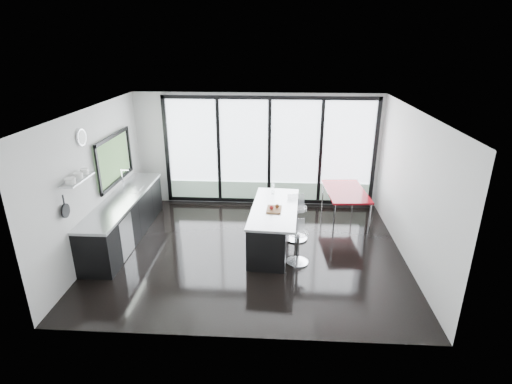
# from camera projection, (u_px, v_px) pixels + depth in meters

# --- Properties ---
(floor) EXTENTS (6.00, 5.00, 0.00)m
(floor) POSITION_uv_depth(u_px,v_px,m) (250.00, 250.00, 8.02)
(floor) COLOR black
(floor) RESTS_ON ground
(ceiling) EXTENTS (6.00, 5.00, 0.00)m
(ceiling) POSITION_uv_depth(u_px,v_px,m) (249.00, 111.00, 7.01)
(ceiling) COLOR white
(ceiling) RESTS_ON wall_back
(wall_back) EXTENTS (6.00, 0.09, 2.80)m
(wall_back) POSITION_uv_depth(u_px,v_px,m) (268.00, 156.00, 9.84)
(wall_back) COLOR beige
(wall_back) RESTS_ON ground
(wall_front) EXTENTS (6.00, 0.00, 2.80)m
(wall_front) POSITION_uv_depth(u_px,v_px,m) (236.00, 251.00, 5.19)
(wall_front) COLOR beige
(wall_front) RESTS_ON ground
(wall_left) EXTENTS (0.26, 5.00, 2.80)m
(wall_left) POSITION_uv_depth(u_px,v_px,m) (101.00, 170.00, 7.88)
(wall_left) COLOR beige
(wall_left) RESTS_ON ground
(wall_right) EXTENTS (0.00, 5.00, 2.80)m
(wall_right) POSITION_uv_depth(u_px,v_px,m) (412.00, 189.00, 7.35)
(wall_right) COLOR beige
(wall_right) RESTS_ON ground
(counter_cabinets) EXTENTS (0.69, 3.24, 1.36)m
(counter_cabinets) POSITION_uv_depth(u_px,v_px,m) (125.00, 218.00, 8.37)
(counter_cabinets) COLOR black
(counter_cabinets) RESTS_ON floor
(island) EXTENTS (1.03, 2.18, 1.13)m
(island) POSITION_uv_depth(u_px,v_px,m) (271.00, 226.00, 8.06)
(island) COLOR black
(island) RESTS_ON floor
(bar_stool_near) EXTENTS (0.51, 0.51, 0.66)m
(bar_stool_near) POSITION_uv_depth(u_px,v_px,m) (298.00, 247.00, 7.47)
(bar_stool_near) COLOR silver
(bar_stool_near) RESTS_ON floor
(bar_stool_far) EXTENTS (0.54, 0.54, 0.74)m
(bar_stool_far) POSITION_uv_depth(u_px,v_px,m) (297.00, 223.00, 8.36)
(bar_stool_far) COLOR silver
(bar_stool_far) RESTS_ON floor
(red_table) EXTENTS (0.96, 1.55, 0.80)m
(red_table) POSITION_uv_depth(u_px,v_px,m) (344.00, 207.00, 9.08)
(red_table) COLOR maroon
(red_table) RESTS_ON floor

